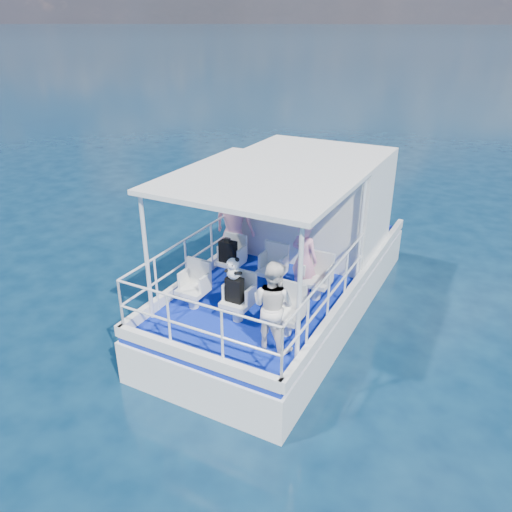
{
  "coord_description": "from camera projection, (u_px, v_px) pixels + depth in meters",
  "views": [
    {
      "loc": [
        3.64,
        -7.34,
        5.51
      ],
      "look_at": [
        -0.02,
        -0.4,
        1.81
      ],
      "focal_mm": 35.0,
      "sensor_mm": 36.0,
      "label": 1
    }
  ],
  "objects": [
    {
      "name": "railings",
      "position": [
        252.0,
        281.0,
        8.7
      ],
      "size": [
        2.84,
        3.59,
        1.0
      ],
      "primitive_type": null,
      "color": "white",
      "rests_on": "deck"
    },
    {
      "name": "passenger_stbd_fwd",
      "position": [
        304.0,
        259.0,
        9.02
      ],
      "size": [
        0.57,
        0.43,
        1.43
      ],
      "primitive_type": "imported",
      "rotation": [
        0.0,
        0.0,
        2.96
      ],
      "color": "pink",
      "rests_on": "deck"
    },
    {
      "name": "hull",
      "position": [
        288.0,
        308.0,
        10.56
      ],
      "size": [
        3.0,
        7.0,
        1.6
      ],
      "primitive_type": "cube",
      "color": "white",
      "rests_on": "ground"
    },
    {
      "name": "seat_center_aft",
      "position": [
        238.0,
        310.0,
        8.41
      ],
      "size": [
        0.48,
        0.46,
        0.38
      ],
      "primitive_type": "cube",
      "color": "silver",
      "rests_on": "deck"
    },
    {
      "name": "canopy_posts",
      "position": [
        261.0,
        243.0,
        8.7
      ],
      "size": [
        2.77,
        2.97,
        2.2
      ],
      "color": "white",
      "rests_on": "deck"
    },
    {
      "name": "backpack_center",
      "position": [
        235.0,
        290.0,
        8.22
      ],
      "size": [
        0.29,
        0.16,
        0.43
      ],
      "primitive_type": "cube",
      "color": "black",
      "rests_on": "seat_center_aft"
    },
    {
      "name": "panda",
      "position": [
        233.0,
        268.0,
        8.04
      ],
      "size": [
        0.25,
        0.21,
        0.39
      ],
      "primitive_type": null,
      "color": "white",
      "rests_on": "backpack_center"
    },
    {
      "name": "seat_port_aft",
      "position": [
        193.0,
        298.0,
        8.79
      ],
      "size": [
        0.48,
        0.46,
        0.38
      ],
      "primitive_type": "cube",
      "color": "silver",
      "rests_on": "deck"
    },
    {
      "name": "ground",
      "position": [
        266.0,
        332.0,
        9.76
      ],
      "size": [
        2000.0,
        2000.0,
        0.0
      ],
      "primitive_type": "plane",
      "color": "#071E37",
      "rests_on": "ground"
    },
    {
      "name": "compact_camera",
      "position": [
        227.0,
        240.0,
        9.5
      ],
      "size": [
        0.11,
        0.07,
        0.07
      ],
      "primitive_type": "cube",
      "color": "black",
      "rests_on": "backpack_port"
    },
    {
      "name": "canopy",
      "position": [
        263.0,
        179.0,
        8.26
      ],
      "size": [
        3.0,
        3.2,
        0.08
      ],
      "primitive_type": "cube",
      "color": "white",
      "rests_on": "cabin"
    },
    {
      "name": "seat_center_fwd",
      "position": [
        272.0,
        278.0,
        9.45
      ],
      "size": [
        0.48,
        0.46,
        0.38
      ],
      "primitive_type": "cube",
      "color": "silver",
      "rests_on": "deck"
    },
    {
      "name": "seat_stbd_aft",
      "position": [
        286.0,
        324.0,
        8.03
      ],
      "size": [
        0.48,
        0.46,
        0.38
      ],
      "primitive_type": "cube",
      "color": "silver",
      "rests_on": "deck"
    },
    {
      "name": "passenger_stbd_aft",
      "position": [
        273.0,
        306.0,
        7.51
      ],
      "size": [
        0.78,
        0.65,
        1.46
      ],
      "primitive_type": "imported",
      "rotation": [
        0.0,
        0.0,
        2.99
      ],
      "color": "white",
      "rests_on": "deck"
    },
    {
      "name": "seat_stbd_fwd",
      "position": [
        316.0,
        289.0,
        9.07
      ],
      "size": [
        0.48,
        0.46,
        0.38
      ],
      "primitive_type": "cube",
      "color": "silver",
      "rests_on": "deck"
    },
    {
      "name": "deck",
      "position": [
        289.0,
        273.0,
        10.2
      ],
      "size": [
        2.9,
        6.9,
        0.1
      ],
      "primitive_type": "cube",
      "color": "#0B1F9C",
      "rests_on": "hull"
    },
    {
      "name": "seat_port_fwd",
      "position": [
        231.0,
        268.0,
        9.83
      ],
      "size": [
        0.48,
        0.46,
        0.38
      ],
      "primitive_type": "cube",
      "color": "silver",
      "rests_on": "deck"
    },
    {
      "name": "backpack_port",
      "position": [
        228.0,
        252.0,
        9.59
      ],
      "size": [
        0.32,
        0.18,
        0.43
      ],
      "primitive_type": "cube",
      "color": "black",
      "rests_on": "seat_port_fwd"
    },
    {
      "name": "cabin",
      "position": [
        315.0,
        201.0,
        10.74
      ],
      "size": [
        2.85,
        2.0,
        2.2
      ],
      "primitive_type": "cube",
      "color": "white",
      "rests_on": "deck"
    },
    {
      "name": "passenger_port_fwd",
      "position": [
        234.0,
        221.0,
        10.3
      ],
      "size": [
        0.68,
        0.52,
        1.73
      ],
      "primitive_type": "imported",
      "rotation": [
        0.0,
        0.0,
        3.23
      ],
      "color": "pink",
      "rests_on": "deck"
    }
  ]
}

